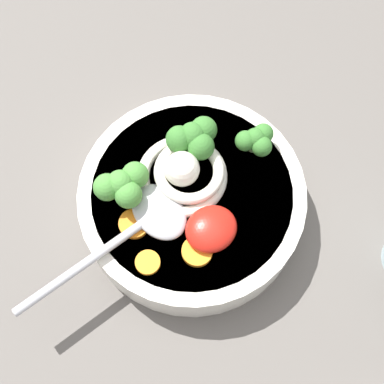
# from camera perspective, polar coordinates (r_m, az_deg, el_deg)

# --- Properties ---
(table_slab) EXTENTS (1.21, 1.21, 0.03)m
(table_slab) POSITION_cam_1_polar(r_m,az_deg,el_deg) (0.56, -4.92, -2.39)
(table_slab) COLOR #5B5651
(table_slab) RESTS_ON ground
(soup_bowl) EXTENTS (0.22, 0.22, 0.05)m
(soup_bowl) POSITION_cam_1_polar(r_m,az_deg,el_deg) (0.52, -0.00, -1.00)
(soup_bowl) COLOR silver
(soup_bowl) RESTS_ON table_slab
(noodle_pile) EXTENTS (0.09, 0.09, 0.04)m
(noodle_pile) POSITION_cam_1_polar(r_m,az_deg,el_deg) (0.49, -0.86, 2.03)
(noodle_pile) COLOR silver
(noodle_pile) RESTS_ON soup_bowl
(soup_spoon) EXTENTS (0.17, 0.06, 0.02)m
(soup_spoon) POSITION_cam_1_polar(r_m,az_deg,el_deg) (0.48, -4.91, -3.07)
(soup_spoon) COLOR #B7B7BC
(soup_spoon) RESTS_ON soup_bowl
(chili_sauce_dollop) EXTENTS (0.05, 0.04, 0.02)m
(chili_sauce_dollop) POSITION_cam_1_polar(r_m,az_deg,el_deg) (0.47, 2.06, -3.97)
(chili_sauce_dollop) COLOR red
(chili_sauce_dollop) RESTS_ON soup_bowl
(broccoli_floret_beside_chili) EXTENTS (0.05, 0.04, 0.04)m
(broccoli_floret_beside_chili) POSITION_cam_1_polar(r_m,az_deg,el_deg) (0.48, -7.50, 0.66)
(broccoli_floret_beside_chili) COLOR #7A9E60
(broccoli_floret_beside_chili) RESTS_ON soup_bowl
(broccoli_floret_center) EXTENTS (0.05, 0.04, 0.04)m
(broccoli_floret_center) POSITION_cam_1_polar(r_m,az_deg,el_deg) (0.49, 0.22, 5.80)
(broccoli_floret_center) COLOR #7A9E60
(broccoli_floret_center) RESTS_ON soup_bowl
(broccoli_floret_front) EXTENTS (0.04, 0.03, 0.03)m
(broccoli_floret_front) POSITION_cam_1_polar(r_m,az_deg,el_deg) (0.50, 6.90, 5.56)
(broccoli_floret_front) COLOR #7A9E60
(broccoli_floret_front) RESTS_ON soup_bowl
(carrot_slice_near_spoon) EXTENTS (0.03, 0.03, 0.01)m
(carrot_slice_near_spoon) POSITION_cam_1_polar(r_m,az_deg,el_deg) (0.48, 0.55, -6.38)
(carrot_slice_near_spoon) COLOR orange
(carrot_slice_near_spoon) RESTS_ON soup_bowl
(carrot_slice_extra_a) EXTENTS (0.02, 0.02, 0.00)m
(carrot_slice_extra_a) POSITION_cam_1_polar(r_m,az_deg,el_deg) (0.47, -4.77, -7.54)
(carrot_slice_extra_a) COLOR orange
(carrot_slice_extra_a) RESTS_ON soup_bowl
(carrot_slice_right) EXTENTS (0.03, 0.03, 0.00)m
(carrot_slice_right) POSITION_cam_1_polar(r_m,az_deg,el_deg) (0.49, -6.21, -3.40)
(carrot_slice_right) COLOR orange
(carrot_slice_right) RESTS_ON soup_bowl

